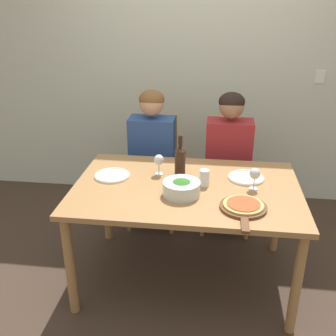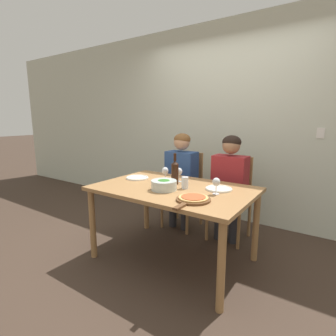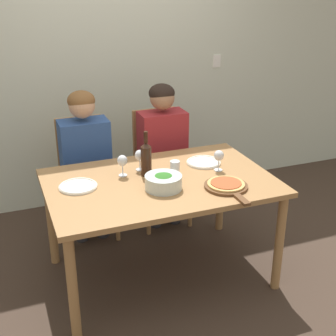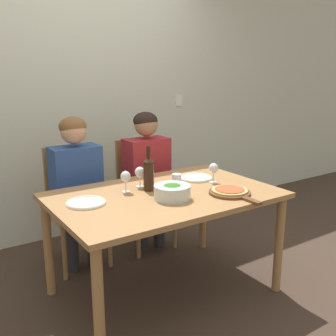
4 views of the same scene
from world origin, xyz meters
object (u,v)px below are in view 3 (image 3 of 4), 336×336
at_px(chair_right, 159,163).
at_px(water_tumbler, 175,169).
at_px(dinner_plate_right, 204,162).
at_px(chair_left, 85,174).
at_px(pizza_on_board, 227,186).
at_px(wine_glass_centre, 140,156).
at_px(wine_glass_left, 122,162).
at_px(person_woman, 86,153).
at_px(dinner_plate_left, 78,186).
at_px(wine_glass_right, 219,157).
at_px(broccoli_bowl, 163,182).
at_px(wine_bottle, 146,158).
at_px(person_man, 163,143).

distance_m(chair_right, water_tumbler, 0.88).
bearing_deg(water_tumbler, dinner_plate_right, 27.01).
height_order(chair_left, chair_right, same).
relative_size(pizza_on_board, wine_glass_centre, 2.81).
bearing_deg(chair_right, wine_glass_left, -126.84).
bearing_deg(person_woman, wine_glass_left, -75.57).
xyz_separation_m(dinner_plate_left, dinner_plate_right, (0.94, 0.08, 0.00)).
xyz_separation_m(pizza_on_board, wine_glass_left, (-0.57, 0.43, 0.09)).
bearing_deg(wine_glass_right, dinner_plate_left, 175.63).
xyz_separation_m(person_woman, dinner_plate_left, (-0.18, -0.64, 0.02)).
relative_size(person_woman, wine_glass_left, 8.16).
relative_size(chair_left, broccoli_bowl, 4.02).
relative_size(wine_bottle, wine_glass_right, 2.10).
bearing_deg(chair_left, dinner_plate_left, -103.55).
xyz_separation_m(person_woman, water_tumbler, (0.47, -0.70, 0.07)).
distance_m(wine_glass_centre, water_tumbler, 0.27).
bearing_deg(chair_left, wine_bottle, -67.56).
height_order(wine_bottle, water_tumbler, wine_bottle).
distance_m(chair_left, person_man, 0.69).
distance_m(pizza_on_board, wine_glass_centre, 0.65).
distance_m(chair_right, wine_glass_right, 0.91).
relative_size(broccoli_bowl, dinner_plate_right, 0.97).
height_order(person_woman, dinner_plate_left, person_woman).
height_order(person_man, water_tumbler, person_man).
bearing_deg(wine_glass_right, wine_glass_centre, 158.27).
relative_size(dinner_plate_left, pizza_on_board, 0.59).
height_order(wine_bottle, wine_glass_right, wine_bottle).
bearing_deg(wine_glass_right, chair_left, 134.02).
distance_m(chair_right, dinner_plate_left, 1.14).
bearing_deg(pizza_on_board, dinner_plate_right, 84.83).
distance_m(chair_left, wine_glass_right, 1.20).
relative_size(pizza_on_board, wine_glass_left, 2.81).
bearing_deg(wine_glass_right, water_tumbler, 177.96).
height_order(wine_bottle, wine_glass_left, wine_bottle).
xyz_separation_m(chair_left, wine_glass_right, (0.80, -0.83, 0.34)).
bearing_deg(pizza_on_board, wine_glass_left, 143.14).
bearing_deg(dinner_plate_left, person_woman, 74.10).
distance_m(person_man, wine_glass_left, 0.76).
xyz_separation_m(chair_right, person_woman, (-0.65, -0.12, 0.23)).
relative_size(broccoli_bowl, wine_glass_left, 1.60).
height_order(chair_right, person_woman, person_woman).
height_order(pizza_on_board, wine_glass_left, wine_glass_left).
bearing_deg(dinner_plate_right, person_man, 101.26).
bearing_deg(wine_glass_right, broccoli_bowl, -163.35).
bearing_deg(pizza_on_board, wine_bottle, 137.72).
bearing_deg(wine_bottle, water_tumbler, -27.98).
height_order(wine_glass_right, water_tumbler, wine_glass_right).
height_order(chair_left, pizza_on_board, chair_left).
xyz_separation_m(chair_left, wine_bottle, (0.30, -0.72, 0.36)).
bearing_deg(chair_right, person_man, -90.00).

